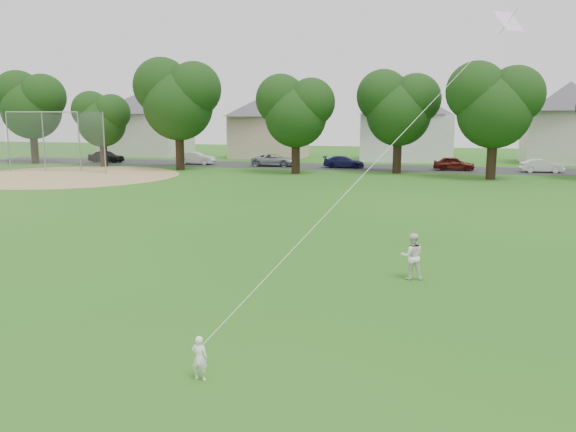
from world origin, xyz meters
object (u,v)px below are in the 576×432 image
(toddler, at_px, (200,358))
(baseball_backstop, at_px, (41,142))
(kite, at_px, (397,139))
(older_boy, at_px, (412,256))

(toddler, xyz_separation_m, baseball_backstop, (-29.40, 33.07, 2.17))
(kite, height_order, baseball_backstop, kite)
(toddler, distance_m, baseball_backstop, 44.31)
(toddler, height_order, older_boy, older_boy)
(kite, relative_size, baseball_backstop, 1.28)
(toddler, distance_m, kite, 7.45)
(older_boy, distance_m, baseball_backstop, 41.57)
(older_boy, distance_m, kite, 4.13)
(baseball_backstop, bearing_deg, kite, -40.22)
(kite, bearing_deg, baseball_backstop, 139.78)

